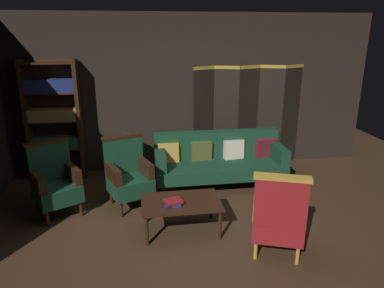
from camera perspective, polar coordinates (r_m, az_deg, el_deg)
ground_plane at (r=4.69m, az=1.52°, el=-14.12°), size 10.00×10.00×0.00m
back_wall at (r=6.50m, az=-2.22°, el=8.18°), size 7.20×0.10×2.80m
folding_screen at (r=6.70m, az=9.03°, el=4.63°), size 2.13×0.30×1.90m
bookshelf at (r=6.43m, az=-21.34°, el=3.95°), size 0.90×0.32×2.05m
velvet_couch at (r=5.88m, az=4.34°, el=-2.42°), size 2.12×0.78×0.88m
coffee_table at (r=4.56m, az=-1.77°, el=-9.75°), size 1.00×0.64×0.42m
armchair_gilt_accent at (r=4.19m, az=13.78°, el=-11.11°), size 0.74×0.74×1.04m
armchair_wing_left at (r=5.30m, az=-21.30°, el=-5.58°), size 0.79×0.78×1.04m
armchair_wing_right at (r=5.25m, az=-10.26°, el=-4.79°), size 0.75×0.75×1.04m
potted_plant at (r=6.16m, az=-10.14°, el=-1.39°), size 0.55×0.55×0.84m
book_navy_cloth at (r=4.46m, az=-3.05°, el=-9.55°), size 0.24×0.22×0.03m
book_red_leather at (r=4.45m, az=-3.06°, el=-9.20°), size 0.26×0.23×0.03m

